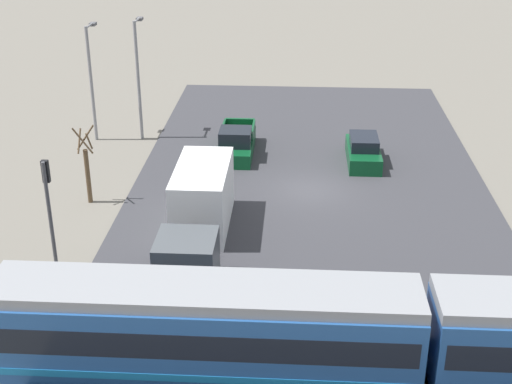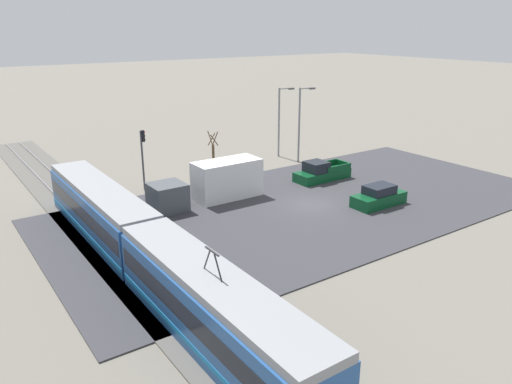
{
  "view_description": "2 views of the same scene",
  "coord_description": "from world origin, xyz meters",
  "px_view_note": "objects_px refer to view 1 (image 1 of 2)",
  "views": [
    {
      "loc": [
        0.77,
        35.07,
        15.95
      ],
      "look_at": [
        2.63,
        4.56,
        1.97
      ],
      "focal_mm": 50.0,
      "sensor_mm": 36.0,
      "label": 1
    },
    {
      "loc": [
        -27.65,
        24.4,
        13.4
      ],
      "look_at": [
        1.2,
        4.33,
        1.58
      ],
      "focal_mm": 35.0,
      "sensor_mm": 36.0,
      "label": 2
    }
  ],
  "objects_px": {
    "pickup_truck": "(236,143)",
    "street_lamp_near_crossing": "(91,74)",
    "street_lamp_mid_block": "(138,71)",
    "light_rail_tram": "(426,336)",
    "street_tree": "(87,168)",
    "sedan_car_0": "(363,151)",
    "traffic_light_pole": "(49,202)",
    "box_truck": "(199,210)"
  },
  "relations": [
    {
      "from": "light_rail_tram",
      "to": "street_lamp_mid_block",
      "type": "relative_size",
      "value": 3.9
    },
    {
      "from": "street_lamp_mid_block",
      "to": "sedan_car_0",
      "type": "bearing_deg",
      "value": 165.56
    },
    {
      "from": "box_truck",
      "to": "pickup_truck",
      "type": "height_order",
      "value": "box_truck"
    },
    {
      "from": "sedan_car_0",
      "to": "street_lamp_near_crossing",
      "type": "bearing_deg",
      "value": -10.87
    },
    {
      "from": "traffic_light_pole",
      "to": "street_lamp_mid_block",
      "type": "distance_m",
      "value": 16.89
    },
    {
      "from": "box_truck",
      "to": "pickup_truck",
      "type": "bearing_deg",
      "value": -94.2
    },
    {
      "from": "box_truck",
      "to": "sedan_car_0",
      "type": "bearing_deg",
      "value": -130.13
    },
    {
      "from": "traffic_light_pole",
      "to": "street_tree",
      "type": "xyz_separation_m",
      "value": [
        0.5,
        -7.02,
        -1.44
      ]
    },
    {
      "from": "light_rail_tram",
      "to": "street_lamp_near_crossing",
      "type": "xyz_separation_m",
      "value": [
        17.31,
        -22.58,
        2.56
      ]
    },
    {
      "from": "box_truck",
      "to": "street_lamp_mid_block",
      "type": "bearing_deg",
      "value": -67.7
    },
    {
      "from": "sedan_car_0",
      "to": "pickup_truck",
      "type": "bearing_deg",
      "value": -6.38
    },
    {
      "from": "street_tree",
      "to": "street_lamp_near_crossing",
      "type": "height_order",
      "value": "street_lamp_near_crossing"
    },
    {
      "from": "street_tree",
      "to": "box_truck",
      "type": "bearing_deg",
      "value": 149.8
    },
    {
      "from": "pickup_truck",
      "to": "sedan_car_0",
      "type": "distance_m",
      "value": 7.61
    },
    {
      "from": "street_tree",
      "to": "pickup_truck",
      "type": "bearing_deg",
      "value": -134.75
    },
    {
      "from": "box_truck",
      "to": "street_lamp_mid_block",
      "type": "distance_m",
      "value": 14.85
    },
    {
      "from": "pickup_truck",
      "to": "traffic_light_pole",
      "type": "height_order",
      "value": "traffic_light_pole"
    },
    {
      "from": "light_rail_tram",
      "to": "street_lamp_mid_block",
      "type": "height_order",
      "value": "street_lamp_mid_block"
    },
    {
      "from": "pickup_truck",
      "to": "traffic_light_pole",
      "type": "xyz_separation_m",
      "value": [
        6.54,
        14.13,
        2.59
      ]
    },
    {
      "from": "street_lamp_mid_block",
      "to": "light_rail_tram",
      "type": "bearing_deg",
      "value": 122.16
    },
    {
      "from": "box_truck",
      "to": "traffic_light_pole",
      "type": "bearing_deg",
      "value": 30.44
    },
    {
      "from": "light_rail_tram",
      "to": "street_tree",
      "type": "relative_size",
      "value": 7.03
    },
    {
      "from": "pickup_truck",
      "to": "street_lamp_near_crossing",
      "type": "bearing_deg",
      "value": -14.47
    },
    {
      "from": "box_truck",
      "to": "pickup_truck",
      "type": "relative_size",
      "value": 1.74
    },
    {
      "from": "light_rail_tram",
      "to": "street_tree",
      "type": "bearing_deg",
      "value": -40.85
    },
    {
      "from": "street_tree",
      "to": "light_rail_tram",
      "type": "bearing_deg",
      "value": 139.15
    },
    {
      "from": "light_rail_tram",
      "to": "traffic_light_pole",
      "type": "relative_size",
      "value": 5.7
    },
    {
      "from": "pickup_truck",
      "to": "traffic_light_pole",
      "type": "relative_size",
      "value": 1.03
    },
    {
      "from": "traffic_light_pole",
      "to": "street_tree",
      "type": "relative_size",
      "value": 1.23
    },
    {
      "from": "traffic_light_pole",
      "to": "street_lamp_mid_block",
      "type": "bearing_deg",
      "value": -90.77
    },
    {
      "from": "pickup_truck",
      "to": "street_lamp_near_crossing",
      "type": "distance_m",
      "value": 10.12
    },
    {
      "from": "box_truck",
      "to": "traffic_light_pole",
      "type": "relative_size",
      "value": 1.8
    },
    {
      "from": "box_truck",
      "to": "traffic_light_pole",
      "type": "xyz_separation_m",
      "value": [
        5.75,
        3.38,
        1.86
      ]
    },
    {
      "from": "traffic_light_pole",
      "to": "sedan_car_0",
      "type": "bearing_deg",
      "value": -136.71
    },
    {
      "from": "light_rail_tram",
      "to": "street_lamp_mid_block",
      "type": "xyz_separation_m",
      "value": [
        14.42,
        -22.94,
        2.7
      ]
    },
    {
      "from": "street_lamp_mid_block",
      "to": "box_truck",
      "type": "bearing_deg",
      "value": 112.3
    },
    {
      "from": "sedan_car_0",
      "to": "street_tree",
      "type": "bearing_deg",
      "value": 23.21
    },
    {
      "from": "sedan_car_0",
      "to": "traffic_light_pole",
      "type": "xyz_separation_m",
      "value": [
        14.1,
        13.28,
        2.6
      ]
    },
    {
      "from": "box_truck",
      "to": "street_lamp_mid_block",
      "type": "height_order",
      "value": "street_lamp_mid_block"
    },
    {
      "from": "pickup_truck",
      "to": "street_lamp_near_crossing",
      "type": "xyz_separation_m",
      "value": [
        9.2,
        -2.37,
        3.48
      ]
    },
    {
      "from": "light_rail_tram",
      "to": "sedan_car_0",
      "type": "height_order",
      "value": "light_rail_tram"
    },
    {
      "from": "street_lamp_near_crossing",
      "to": "street_lamp_mid_block",
      "type": "relative_size",
      "value": 0.96
    }
  ]
}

